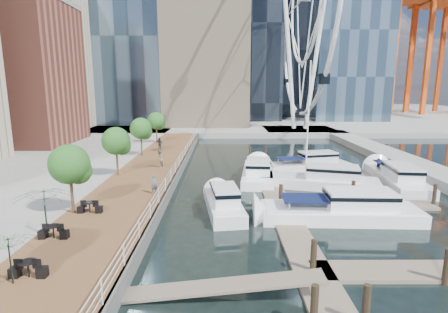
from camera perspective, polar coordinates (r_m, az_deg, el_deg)
name	(u,v)px	position (r m, az deg, el deg)	size (l,w,h in m)	color
ground	(250,255)	(20.25, 4.23, -15.70)	(520.00, 520.00, 0.00)	black
boardwalk	(146,178)	(34.93, -12.63, -3.42)	(6.00, 60.00, 1.00)	brown
seawall	(177,178)	(34.41, -7.73, -3.47)	(0.25, 60.00, 1.00)	#595954
land_far	(227,113)	(120.32, 0.49, 7.07)	(200.00, 114.00, 1.00)	gray
breakwater	(415,166)	(44.51, 28.68, -1.41)	(4.00, 60.00, 1.00)	gray
pier	(299,131)	(72.22, 12.20, 4.06)	(14.00, 12.00, 1.00)	gray
railing	(175,168)	(34.18, -7.94, -1.81)	(0.10, 60.00, 1.05)	white
floating_docks	(336,193)	(30.78, 17.80, -5.69)	(16.00, 34.00, 2.60)	#6D6051
port_cranes	(442,52)	(133.50, 32.07, 14.20)	(40.00, 52.00, 38.00)	#D84C14
street_trees	(116,141)	(33.84, -17.23, 2.43)	(2.60, 42.60, 4.60)	#3F2B1C
cafe_tables	(42,248)	(19.89, -27.54, -13.17)	(2.50, 13.70, 0.74)	black
yacht_foreground	(339,220)	(26.32, 18.33, -9.75)	(3.22, 12.02, 2.15)	white
pedestrian_near	(154,184)	(27.83, -11.30, -4.44)	(0.55, 0.36, 1.51)	#485160
pedestrian_mid	(160,159)	(36.64, -10.47, -0.38)	(0.89, 0.70, 1.84)	#7B6955
pedestrian_far	(160,144)	(46.50, -10.43, 2.03)	(1.05, 0.44, 1.79)	#383D46
moored_yachts	(319,189)	(33.19, 15.22, -5.22)	(20.50, 33.92, 11.50)	silver
cafe_seating	(16,245)	(18.61, -30.88, -12.30)	(4.10, 13.38, 2.76)	#113E19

